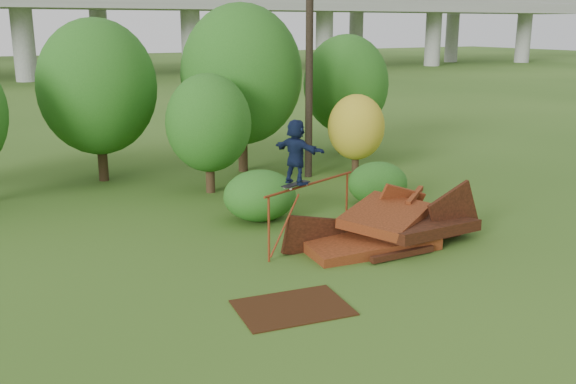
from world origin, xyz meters
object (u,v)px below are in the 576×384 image
flat_plate (293,308)px  utility_pole (309,38)px  skater (296,152)px  scrap_pile (387,229)px

flat_plate → utility_pole: size_ratio=0.22×
utility_pole → flat_plate: bearing=-121.8°
skater → flat_plate: size_ratio=0.72×
flat_plate → utility_pole: bearing=58.2°
scrap_pile → skater: bearing=166.3°
skater → flat_plate: skater is taller
scrap_pile → utility_pole: 9.36m
scrap_pile → flat_plate: bearing=-150.3°
scrap_pile → skater: skater is taller
scrap_pile → utility_pole: size_ratio=0.56×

